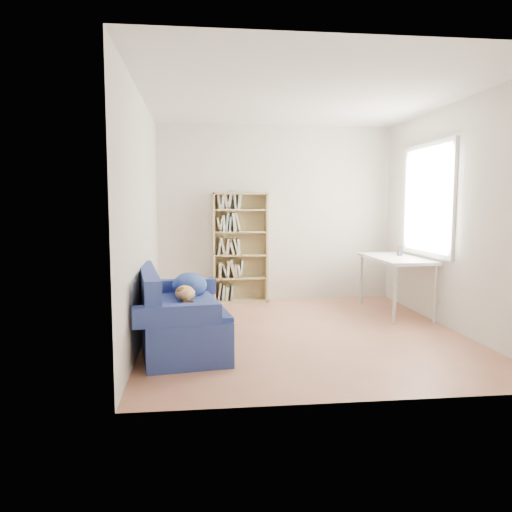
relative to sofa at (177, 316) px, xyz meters
The scene contains 6 objects.
ground 1.46m from the sofa, 15.25° to the left, with size 4.00×4.00×0.00m, color #AE694F.
room_shell 2.03m from the sofa, 15.51° to the left, with size 3.54×4.04×2.62m.
sofa is the anchor object (origin of this frame).
bookshelf 2.43m from the sofa, 69.52° to the left, with size 0.80×0.25×1.61m.
desk 3.08m from the sofa, 23.47° to the left, with size 0.61×1.33×0.75m.
pen_cup 3.27m from the sofa, 25.24° to the left, with size 0.08×0.08×0.15m.
Camera 1 is at (-1.17, -5.42, 1.45)m, focal length 35.00 mm.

